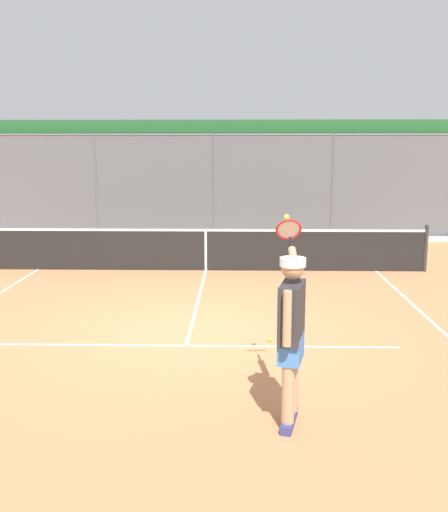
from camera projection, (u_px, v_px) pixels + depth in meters
name	position (u px, v px, depth m)	size (l,w,h in m)	color
ground_plane	(190.00, 330.00, 9.09)	(60.00, 60.00, 0.00)	#C67A4C
court_line_markings	(184.00, 352.00, 8.11)	(7.86, 9.47, 0.01)	white
fence_backdrop	(215.00, 180.00, 18.22)	(17.26, 1.37, 3.60)	#565B60
tennis_net	(206.00, 249.00, 13.40)	(10.10, 0.09, 1.07)	#2D2D2D
tennis_player	(291.00, 327.00, 5.85)	(0.34, 1.46, 2.05)	navy
tennis_ball_by_sideline	(270.00, 339.00, 8.57)	(0.07, 0.07, 0.07)	#CCDB33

